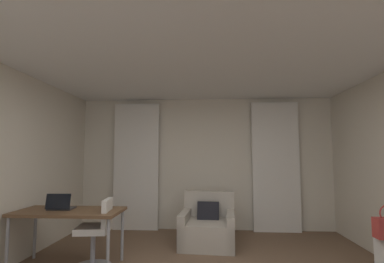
{
  "coord_description": "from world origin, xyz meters",
  "views": [
    {
      "loc": [
        0.09,
        -2.69,
        1.44
      ],
      "look_at": [
        -0.16,
        1.28,
        1.79
      ],
      "focal_mm": 26.36,
      "sensor_mm": 36.0,
      "label": 1
    }
  ],
  "objects_px": {
    "armchair": "(208,228)",
    "desk": "(69,215)",
    "laptop": "(60,206)",
    "desk_chair": "(96,237)"
  },
  "relations": [
    {
      "from": "desk",
      "to": "laptop",
      "type": "relative_size",
      "value": 4.07
    },
    {
      "from": "armchair",
      "to": "desk",
      "type": "height_order",
      "value": "armchair"
    },
    {
      "from": "desk_chair",
      "to": "desk",
      "type": "bearing_deg",
      "value": 174.06
    },
    {
      "from": "desk",
      "to": "desk_chair",
      "type": "distance_m",
      "value": 0.48
    },
    {
      "from": "desk",
      "to": "laptop",
      "type": "xyz_separation_m",
      "value": [
        -0.14,
        0.03,
        0.11
      ]
    },
    {
      "from": "desk_chair",
      "to": "laptop",
      "type": "xyz_separation_m",
      "value": [
        -0.53,
        0.07,
        0.38
      ]
    },
    {
      "from": "desk",
      "to": "laptop",
      "type": "height_order",
      "value": "laptop"
    },
    {
      "from": "armchair",
      "to": "desk",
      "type": "distance_m",
      "value": 2.13
    },
    {
      "from": "desk",
      "to": "desk_chair",
      "type": "height_order",
      "value": "desk_chair"
    },
    {
      "from": "desk",
      "to": "armchair",
      "type": "bearing_deg",
      "value": 29.23
    }
  ]
}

